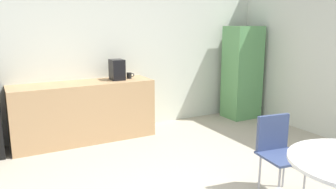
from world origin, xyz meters
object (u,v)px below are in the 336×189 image
Objects in this scene: chair_navy at (277,146)px; locker_cabinet at (242,73)px; coffee_maker at (117,70)px; mug_white at (129,76)px.

locker_cabinet is at bearing 57.05° from chair_navy.
locker_cabinet is 2.98m from chair_navy.
chair_navy is (-1.61, -2.48, -0.34)m from locker_cabinet.
locker_cabinet is 2.44m from coffee_maker.
coffee_maker is at bearing 107.71° from chair_navy.
chair_navy is at bearing -122.95° from locker_cabinet.
coffee_maker is (-0.82, 2.58, 0.54)m from chair_navy.
locker_cabinet reaches higher than chair_navy.
mug_white is 0.25m from coffee_maker.
chair_navy is 2.72m from mug_white.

